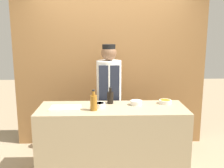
# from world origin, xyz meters

# --- Properties ---
(cabinet_wall) EXTENTS (3.12, 0.18, 2.40)m
(cabinet_wall) POSITION_xyz_m (0.00, 1.09, 1.20)
(cabinet_wall) COLOR olive
(cabinet_wall) RESTS_ON ground_plane
(counter) EXTENTS (1.90, 0.66, 0.93)m
(counter) POSITION_xyz_m (0.00, 0.00, 0.46)
(counter) COLOR tan
(counter) RESTS_ON ground_plane
(sauce_bowl_yellow) EXTENTS (0.16, 0.16, 0.06)m
(sauce_bowl_yellow) POSITION_xyz_m (-0.17, 0.02, 0.96)
(sauce_bowl_yellow) COLOR white
(sauce_bowl_yellow) RESTS_ON counter
(sauce_bowl_white) EXTENTS (0.15, 0.15, 0.06)m
(sauce_bowl_white) POSITION_xyz_m (0.32, 0.11, 0.96)
(sauce_bowl_white) COLOR white
(sauce_bowl_white) RESTS_ON counter
(sauce_bowl_orange) EXTENTS (0.17, 0.17, 0.05)m
(sauce_bowl_orange) POSITION_xyz_m (0.72, 0.16, 0.96)
(sauce_bowl_orange) COLOR white
(sauce_bowl_orange) RESTS_ON counter
(cutting_board) EXTENTS (0.38, 0.23, 0.02)m
(cutting_board) POSITION_xyz_m (-0.59, -0.04, 0.94)
(cutting_board) COLOR white
(cutting_board) RESTS_ON counter
(bottle_amber) EXTENTS (0.09, 0.09, 0.26)m
(bottle_amber) POSITION_xyz_m (-0.23, -0.12, 1.03)
(bottle_amber) COLOR #9E661E
(bottle_amber) RESTS_ON counter
(bottle_soy) EXTENTS (0.08, 0.08, 0.22)m
(bottle_soy) POSITION_xyz_m (-0.02, 0.19, 1.02)
(bottle_soy) COLOR black
(bottle_soy) RESTS_ON counter
(chef_center) EXTENTS (0.37, 0.37, 1.70)m
(chef_center) POSITION_xyz_m (-0.03, 0.58, 0.92)
(chef_center) COLOR #28282D
(chef_center) RESTS_ON ground_plane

